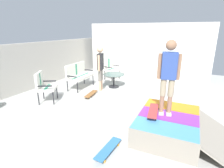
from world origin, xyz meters
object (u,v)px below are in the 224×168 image
skateboard_by_bench (91,94)px  person_watching (100,66)px  patio_chair_by_wall (43,84)px  skateboard_spare (108,149)px  skate_ramp (169,125)px  patio_chair_near_house (110,67)px  patio_bench (78,73)px  patio_table (114,78)px  person_skater (169,73)px  skateboard_on_ramp (153,111)px

skateboard_by_bench → person_watching: bearing=-5.7°
patio_chair_by_wall → skateboard_spare: patio_chair_by_wall is taller
skate_ramp → patio_chair_near_house: patio_chair_near_house is taller
patio_bench → skateboard_spare: size_ratio=1.59×
patio_chair_near_house → patio_table: size_ratio=1.13×
patio_table → person_watching: (-0.75, 0.19, 0.63)m
patio_bench → person_watching: size_ratio=0.73×
patio_chair_near_house → skateboard_by_bench: bearing=-168.3°
patio_chair_near_house → patio_table: (-1.08, -0.75, -0.21)m
patio_table → patio_chair_near_house: bearing=34.9°
skate_ramp → person_skater: 1.22m
skate_ramp → skateboard_on_ramp: 0.50m
skate_ramp → patio_chair_by_wall: 4.10m
person_watching → skateboard_by_bench: size_ratio=2.14×
patio_table → skateboard_spare: patio_table is taller
patio_chair_by_wall → person_watching: person_watching is taller
patio_chair_near_house → skateboard_spare: size_ratio=1.27×
patio_chair_near_house → skateboard_by_bench: 2.53m
patio_chair_near_house → person_watching: size_ratio=0.58×
patio_table → person_watching: person_watching is taller
patio_chair_near_house → skateboard_on_ramp: patio_chair_near_house is taller
skate_ramp → person_skater: person_skater is taller
patio_bench → patio_table: patio_bench is taller
patio_chair_near_house → patio_table: bearing=-145.1°
skate_ramp → patio_table: bearing=46.8°
patio_chair_by_wall → skateboard_spare: bearing=-112.4°
person_skater → skateboard_by_bench: 3.40m
skateboard_on_ramp → skate_ramp: bearing=-73.9°
patio_bench → person_watching: 1.15m
patio_chair_near_house → skateboard_on_ramp: bearing=-140.1°
person_watching → skateboard_spare: 3.77m
patio_chair_near_house → person_skater: bearing=-136.9°
patio_bench → patio_chair_near_house: same height
patio_chair_near_house → patio_chair_by_wall: 3.62m
patio_bench → patio_chair_by_wall: size_ratio=1.25×
person_watching → person_skater: (-1.78, -2.81, 0.42)m
patio_chair_near_house → person_skater: person_skater is taller
patio_chair_by_wall → patio_bench: bearing=-2.5°
person_watching → skateboard_spare: bearing=-146.6°
patio_chair_by_wall → person_watching: bearing=-33.3°
patio_table → skate_ramp: bearing=-133.2°
skateboard_on_ramp → patio_chair_near_house: bearing=39.9°
patio_table → skateboard_on_ramp: size_ratio=1.09×
patio_bench → person_skater: person_skater is taller
patio_table → person_watching: bearing=165.5°
patio_table → skateboard_by_bench: size_ratio=1.10×
skateboard_on_ramp → patio_bench: bearing=62.1°
skateboard_by_bench → skateboard_on_ramp: 3.00m
patio_chair_near_house → person_watching: bearing=-163.0°
patio_chair_near_house → skateboard_spare: (-4.87, -2.57, -0.53)m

